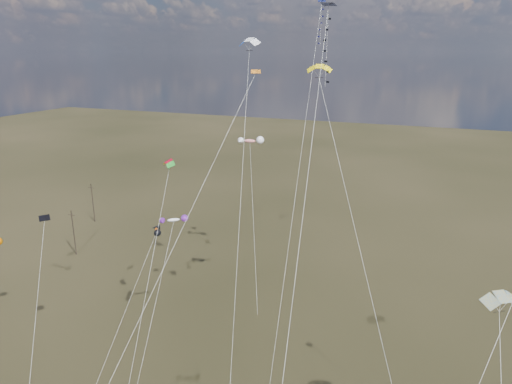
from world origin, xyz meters
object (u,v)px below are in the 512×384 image
at_px(utility_pole_far, 93,202).
at_px(parafoil_yellow, 320,69).
at_px(diamond_black_high, 323,73).
at_px(utility_pole_near, 74,232).

height_order(utility_pole_far, parafoil_yellow, parafoil_yellow).
bearing_deg(diamond_black_high, utility_pole_far, 148.18).
xyz_separation_m(utility_pole_near, diamond_black_high, (46.66, -19.92, 27.61)).
bearing_deg(utility_pole_far, diamond_black_high, -31.82).
height_order(utility_pole_far, diamond_black_high, diamond_black_high).
bearing_deg(utility_pole_near, parafoil_yellow, -13.25).
xyz_separation_m(diamond_black_high, parafoil_yellow, (-2.65, 9.56, 0.01)).
distance_m(utility_pole_near, diamond_black_high, 57.76).
bearing_deg(parafoil_yellow, utility_pole_near, 166.75).
bearing_deg(utility_pole_far, parafoil_yellow, -25.10).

